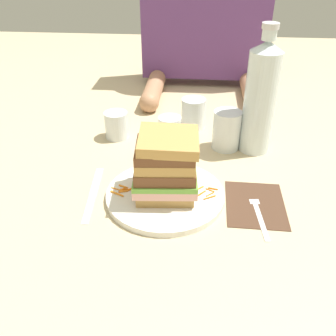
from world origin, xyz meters
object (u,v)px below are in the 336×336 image
(knife, at_px, (93,195))
(juice_glass, at_px, (226,132))
(main_plate, at_px, (167,194))
(empty_tumbler_2, at_px, (170,130))
(water_bottle, at_px, (260,97))
(sandwich, at_px, (167,165))
(empty_tumbler_0, at_px, (193,113))
(empty_tumbler_1, at_px, (116,125))
(diner_across, at_px, (206,3))
(napkin_dark, at_px, (255,204))
(fork, at_px, (258,210))

(knife, bearing_deg, juice_glass, 39.22)
(main_plate, height_order, empty_tumbler_2, empty_tumbler_2)
(water_bottle, bearing_deg, empty_tumbler_2, 175.58)
(sandwich, bearing_deg, empty_tumbler_2, 93.49)
(empty_tumbler_0, bearing_deg, knife, -119.98)
(main_plate, xyz_separation_m, sandwich, (0.00, -0.00, 0.07))
(water_bottle, height_order, empty_tumbler_0, water_bottle)
(empty_tumbler_2, bearing_deg, main_plate, -86.63)
(knife, distance_m, empty_tumbler_1, 0.27)
(diner_across, bearing_deg, napkin_dark, -80.92)
(empty_tumbler_2, bearing_deg, diner_across, 80.40)
(main_plate, height_order, juice_glass, juice_glass)
(empty_tumbler_1, distance_m, diner_across, 0.57)
(knife, bearing_deg, main_plate, 4.13)
(sandwich, xyz_separation_m, empty_tumbler_1, (-0.16, 0.26, -0.04))
(juice_glass, distance_m, empty_tumbler_0, 0.15)
(water_bottle, xyz_separation_m, empty_tumbler_2, (-0.22, 0.02, -0.11))
(napkin_dark, bearing_deg, empty_tumbler_0, 111.74)
(diner_across, bearing_deg, fork, -81.02)
(napkin_dark, bearing_deg, water_bottle, 85.13)
(fork, distance_m, empty_tumbler_0, 0.40)
(fork, relative_size, diner_across, 0.27)
(empty_tumbler_1, height_order, empty_tumbler_2, same)
(empty_tumbler_1, bearing_deg, empty_tumbler_2, -6.40)
(juice_glass, bearing_deg, empty_tumbler_2, 173.85)
(fork, bearing_deg, empty_tumbler_2, 126.19)
(napkin_dark, relative_size, empty_tumbler_2, 2.13)
(water_bottle, xyz_separation_m, diner_across, (-0.14, 0.50, 0.14))
(empty_tumbler_0, bearing_deg, juice_glass, -52.43)
(empty_tumbler_1, bearing_deg, fork, -39.97)
(fork, bearing_deg, sandwich, 170.13)
(fork, distance_m, water_bottle, 0.29)
(main_plate, xyz_separation_m, diner_across, (0.07, 0.73, 0.27))
(juice_glass, bearing_deg, water_bottle, -0.89)
(knife, bearing_deg, water_bottle, 33.05)
(sandwich, distance_m, water_bottle, 0.31)
(juice_glass, bearing_deg, main_plate, -120.41)
(empty_tumbler_1, distance_m, empty_tumbler_2, 0.15)
(empty_tumbler_0, bearing_deg, diner_across, 86.61)
(knife, xyz_separation_m, water_bottle, (0.37, 0.24, 0.14))
(empty_tumbler_0, distance_m, empty_tumbler_2, 0.12)
(sandwich, bearing_deg, diner_across, 84.74)
(empty_tumbler_2, xyz_separation_m, diner_across, (0.08, 0.48, 0.24))
(water_bottle, distance_m, diner_across, 0.54)
(napkin_dark, relative_size, diner_across, 0.25)
(napkin_dark, relative_size, knife, 0.77)
(main_plate, height_order, napkin_dark, main_plate)
(empty_tumbler_1, bearing_deg, napkin_dark, -37.94)
(napkin_dark, xyz_separation_m, knife, (-0.35, -0.00, 0.00))
(main_plate, xyz_separation_m, empty_tumbler_0, (0.04, 0.34, 0.04))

